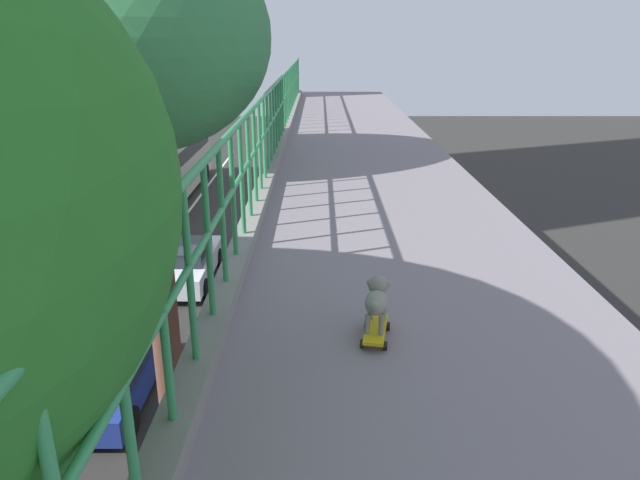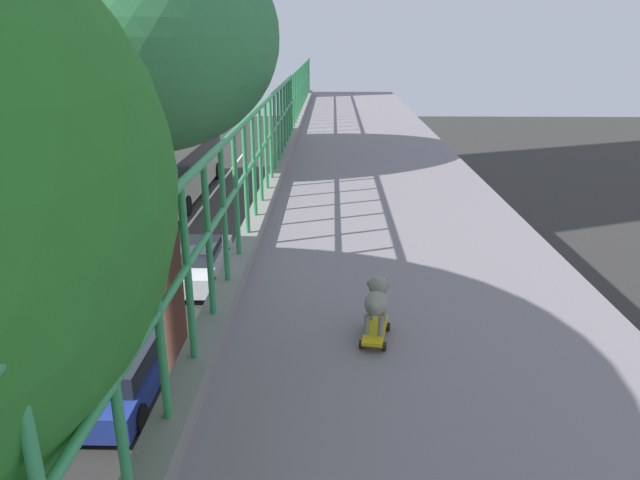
{
  "view_description": "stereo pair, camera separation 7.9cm",
  "coord_description": "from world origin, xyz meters",
  "px_view_note": "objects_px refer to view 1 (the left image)",
  "views": [
    {
      "loc": [
        0.49,
        -2.45,
        8.11
      ],
      "look_at": [
        0.47,
        2.12,
        6.49
      ],
      "focal_mm": 32.45,
      "sensor_mm": 36.0,
      "label": 1
    },
    {
      "loc": [
        0.57,
        -2.45,
        8.11
      ],
      "look_at": [
        0.47,
        2.12,
        6.49
      ],
      "focal_mm": 32.45,
      "sensor_mm": 36.0,
      "label": 2
    }
  ],
  "objects_px": {
    "car_blue_fifth": "(114,374)",
    "toy_skateboard": "(378,330)",
    "car_silver_sixth": "(56,293)",
    "city_bus": "(167,162)",
    "small_dog": "(379,298)",
    "car_white_seventh": "(188,262)"
  },
  "relations": [
    {
      "from": "car_silver_sixth",
      "to": "city_bus",
      "type": "height_order",
      "value": "city_bus"
    },
    {
      "from": "toy_skateboard",
      "to": "small_dog",
      "type": "relative_size",
      "value": 1.09
    },
    {
      "from": "toy_skateboard",
      "to": "small_dog",
      "type": "distance_m",
      "value": 0.22
    },
    {
      "from": "city_bus",
      "to": "small_dog",
      "type": "xyz_separation_m",
      "value": [
        8.46,
        -26.02,
        4.5
      ]
    },
    {
      "from": "car_blue_fifth",
      "to": "toy_skateboard",
      "type": "height_order",
      "value": "toy_skateboard"
    },
    {
      "from": "car_silver_sixth",
      "to": "toy_skateboard",
      "type": "bearing_deg",
      "value": -55.85
    },
    {
      "from": "car_white_seventh",
      "to": "toy_skateboard",
      "type": "height_order",
      "value": "toy_skateboard"
    },
    {
      "from": "car_blue_fifth",
      "to": "car_white_seventh",
      "type": "distance_m",
      "value": 6.93
    },
    {
      "from": "car_white_seventh",
      "to": "small_dog",
      "type": "relative_size",
      "value": 10.8
    },
    {
      "from": "car_white_seventh",
      "to": "small_dog",
      "type": "bearing_deg",
      "value": -71.47
    },
    {
      "from": "car_blue_fifth",
      "to": "small_dog",
      "type": "distance_m",
      "value": 11.28
    },
    {
      "from": "car_silver_sixth",
      "to": "city_bus",
      "type": "bearing_deg",
      "value": 89.5
    },
    {
      "from": "car_white_seventh",
      "to": "city_bus",
      "type": "height_order",
      "value": "city_bus"
    },
    {
      "from": "car_silver_sixth",
      "to": "car_white_seventh",
      "type": "xyz_separation_m",
      "value": [
        3.53,
        2.47,
        0.04
      ]
    },
    {
      "from": "car_silver_sixth",
      "to": "car_white_seventh",
      "type": "bearing_deg",
      "value": 34.92
    },
    {
      "from": "car_blue_fifth",
      "to": "car_white_seventh",
      "type": "bearing_deg",
      "value": 88.11
    },
    {
      "from": "toy_skateboard",
      "to": "small_dog",
      "type": "xyz_separation_m",
      "value": [
        0.01,
        0.05,
        0.22
      ]
    },
    {
      "from": "car_white_seventh",
      "to": "city_bus",
      "type": "xyz_separation_m",
      "value": [
        -3.42,
        10.98,
        1.25
      ]
    },
    {
      "from": "car_silver_sixth",
      "to": "small_dog",
      "type": "bearing_deg",
      "value": -55.72
    },
    {
      "from": "toy_skateboard",
      "to": "small_dog",
      "type": "height_order",
      "value": "small_dog"
    },
    {
      "from": "car_blue_fifth",
      "to": "car_silver_sixth",
      "type": "xyz_separation_m",
      "value": [
        -3.3,
        4.46,
        -0.0
      ]
    },
    {
      "from": "city_bus",
      "to": "toy_skateboard",
      "type": "xyz_separation_m",
      "value": [
        8.45,
        -26.07,
        4.28
      ]
    }
  ]
}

